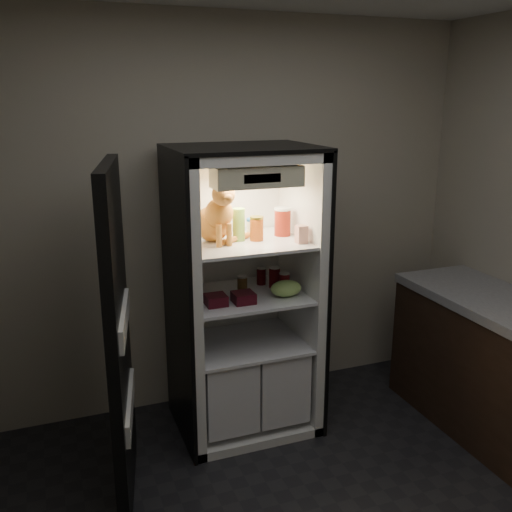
{
  "coord_description": "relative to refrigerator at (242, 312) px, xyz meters",
  "views": [
    {
      "loc": [
        -1.15,
        -1.93,
        2.16
      ],
      "look_at": [
        0.07,
        1.32,
        1.19
      ],
      "focal_mm": 40.0,
      "sensor_mm": 36.0,
      "label": 1
    }
  ],
  "objects": [
    {
      "name": "berry_box_left",
      "position": [
        -0.23,
        -0.19,
        0.18
      ],
      "size": [
        0.13,
        0.13,
        0.06
      ],
      "primitive_type": "cube",
      "color": "#4A0C19",
      "rests_on": "refrigerator"
    },
    {
      "name": "pepper_jar",
      "position": [
        0.28,
        -0.01,
        0.59
      ],
      "size": [
        0.11,
        0.11,
        0.18
      ],
      "color": "#AA2616",
      "rests_on": "refrigerator"
    },
    {
      "name": "mayo_tub",
      "position": [
        0.09,
        0.04,
        0.56
      ],
      "size": [
        0.08,
        0.08,
        0.12
      ],
      "color": "white",
      "rests_on": "refrigerator"
    },
    {
      "name": "fridge_door",
      "position": [
        -0.85,
        -0.44,
        0.12
      ],
      "size": [
        0.22,
        0.87,
        1.85
      ],
      "rotation": [
        0.0,
        0.0,
        -0.19
      ],
      "color": "black",
      "rests_on": "floor"
    },
    {
      "name": "condiment_jar",
      "position": [
        0.01,
        0.03,
        0.19
      ],
      "size": [
        0.07,
        0.07,
        0.09
      ],
      "color": "#553818",
      "rests_on": "refrigerator"
    },
    {
      "name": "room_shell",
      "position": [
        0.0,
        -1.38,
        0.83
      ],
      "size": [
        3.6,
        3.6,
        3.6
      ],
      "color": "white",
      "rests_on": "floor"
    },
    {
      "name": "berry_box_right",
      "position": [
        -0.06,
        -0.21,
        0.18
      ],
      "size": [
        0.13,
        0.13,
        0.06
      ],
      "primitive_type": "cube",
      "color": "#4A0C19",
      "rests_on": "refrigerator"
    },
    {
      "name": "refrigerator",
      "position": [
        0.0,
        0.0,
        0.0
      ],
      "size": [
        0.9,
        0.72,
        1.88
      ],
      "color": "white",
      "rests_on": "floor"
    },
    {
      "name": "soda_can_a",
      "position": [
        0.17,
        0.08,
        0.21
      ],
      "size": [
        0.06,
        0.06,
        0.11
      ],
      "color": "black",
      "rests_on": "refrigerator"
    },
    {
      "name": "grape_bag",
      "position": [
        0.23,
        -0.19,
        0.2
      ],
      "size": [
        0.2,
        0.15,
        0.1
      ],
      "primitive_type": "ellipsoid",
      "color": "#79AC50",
      "rests_on": "refrigerator"
    },
    {
      "name": "parmesan_shaker",
      "position": [
        -0.03,
        -0.04,
        0.6
      ],
      "size": [
        0.08,
        0.08,
        0.2
      ],
      "color": "#268B38",
      "rests_on": "refrigerator"
    },
    {
      "name": "soda_can_c",
      "position": [
        0.25,
        -0.12,
        0.21
      ],
      "size": [
        0.07,
        0.07,
        0.13
      ],
      "color": "black",
      "rests_on": "refrigerator"
    },
    {
      "name": "cream_carton",
      "position": [
        0.31,
        -0.23,
        0.55
      ],
      "size": [
        0.06,
        0.06,
        0.11
      ],
      "primitive_type": "cube",
      "color": "silver",
      "rests_on": "refrigerator"
    },
    {
      "name": "tabby_cat",
      "position": [
        -0.17,
        -0.03,
        0.66
      ],
      "size": [
        0.36,
        0.41,
        0.42
      ],
      "rotation": [
        0.0,
        0.0,
        0.12
      ],
      "color": "#BB5F18",
      "rests_on": "refrigerator"
    },
    {
      "name": "salsa_jar",
      "position": [
        0.07,
        -0.07,
        0.57
      ],
      "size": [
        0.09,
        0.09,
        0.15
      ],
      "color": "#9B1D0E",
      "rests_on": "refrigerator"
    },
    {
      "name": "soda_can_b",
      "position": [
        0.23,
        -0.01,
        0.22
      ],
      "size": [
        0.07,
        0.07,
        0.14
      ],
      "color": "black",
      "rests_on": "refrigerator"
    }
  ]
}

